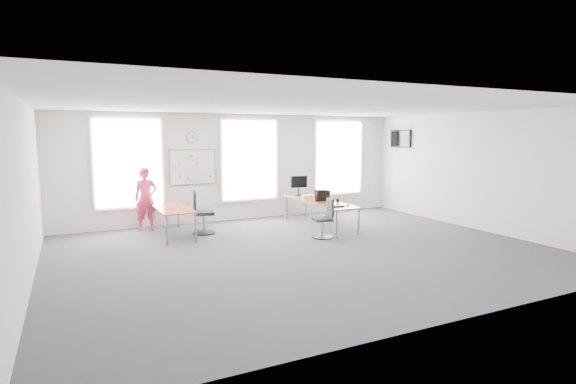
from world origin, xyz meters
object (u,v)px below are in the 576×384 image
desk_left (173,210)px  chair_right (325,221)px  headphones (335,201)px  keyboard (336,207)px  chair_left (201,215)px  desk_right (320,203)px  person (146,199)px  monitor (299,184)px

desk_left → chair_right: (3.18, -1.75, -0.23)m
headphones → keyboard: bearing=-112.6°
chair_left → keyboard: size_ratio=2.46×
desk_right → person: (-4.20, 1.50, 0.16)m
chair_right → person: person is taller
chair_right → chair_left: chair_left is taller
chair_right → person: (-3.65, 2.69, 0.40)m
chair_left → person: (-1.14, 1.00, 0.34)m
desk_right → chair_left: chair_left is taller
chair_right → person: size_ratio=0.57×
desk_right → keyboard: size_ratio=6.50×
desk_left → person: size_ratio=1.18×
chair_right → desk_right: bearing=166.6°
desk_right → person: 4.46m
chair_left → monitor: (3.06, 0.69, 0.56)m
desk_right → monitor: 1.25m
desk_right → monitor: size_ratio=4.99×
person → monitor: bearing=-5.4°
chair_right → monitor: bearing=178.4°
desk_right → chair_left: size_ratio=2.64×
person → keyboard: size_ratio=3.72×
desk_right → headphones: size_ratio=15.02×
chair_left → person: person is taller
person → keyboard: 4.78m
desk_right → chair_left: 3.10m
headphones → monitor: monitor is taller
desk_left → keyboard: keyboard is taller
desk_right → chair_left: (-3.06, 0.50, -0.17)m
person → keyboard: bearing=-33.5°
chair_left → headphones: size_ratio=5.69×
desk_right → monitor: bearing=90.0°
keyboard → chair_left: bearing=152.0°
chair_left → chair_right: bearing=-113.4°
desk_left → keyboard: (3.57, -1.61, 0.06)m
chair_right → monitor: (0.55, 2.39, 0.62)m
desk_right → person: size_ratio=1.75×
desk_right → chair_right: bearing=-114.8°
chair_left → headphones: (3.25, -0.96, 0.27)m
keyboard → desk_right: bearing=81.5°
person → keyboard: person is taller
headphones → desk_left: bearing=173.4°
headphones → chair_left: bearing=171.4°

